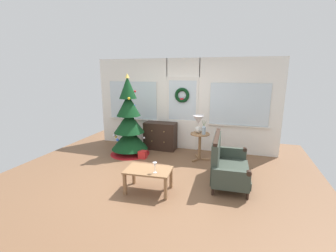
# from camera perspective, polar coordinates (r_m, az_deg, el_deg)

# --- Properties ---
(ground_plane) EXTENTS (6.76, 6.76, 0.00)m
(ground_plane) POSITION_cam_1_polar(r_m,az_deg,el_deg) (5.07, -2.48, -12.42)
(ground_plane) COLOR brown
(back_wall_with_door) EXTENTS (5.20, 0.19, 2.55)m
(back_wall_with_door) POSITION_cam_1_polar(r_m,az_deg,el_deg) (6.62, 3.61, 5.30)
(back_wall_with_door) COLOR white
(back_wall_with_door) RESTS_ON ground
(christmas_tree) EXTENTS (1.06, 1.06, 2.15)m
(christmas_tree) POSITION_cam_1_polar(r_m,az_deg,el_deg) (6.29, -9.50, 0.11)
(christmas_tree) COLOR #4C331E
(christmas_tree) RESTS_ON ground
(dresser_cabinet) EXTENTS (0.90, 0.45, 0.78)m
(dresser_cabinet) POSITION_cam_1_polar(r_m,az_deg,el_deg) (6.69, -1.86, -2.41)
(dresser_cabinet) COLOR black
(dresser_cabinet) RESTS_ON ground
(settee_sofa) EXTENTS (0.78, 1.40, 0.96)m
(settee_sofa) POSITION_cam_1_polar(r_m,az_deg,el_deg) (4.90, 13.88, -8.96)
(settee_sofa) COLOR black
(settee_sofa) RESTS_ON ground
(side_table) EXTENTS (0.50, 0.48, 0.69)m
(side_table) POSITION_cam_1_polar(r_m,az_deg,el_deg) (5.91, 7.79, -3.67)
(side_table) COLOR #8E6642
(side_table) RESTS_ON ground
(table_lamp) EXTENTS (0.28, 0.28, 0.44)m
(table_lamp) POSITION_cam_1_polar(r_m,az_deg,el_deg) (5.83, 7.42, 1.03)
(table_lamp) COLOR silver
(table_lamp) RESTS_ON side_table
(flower_vase) EXTENTS (0.11, 0.10, 0.35)m
(flower_vase) POSITION_cam_1_polar(r_m,az_deg,el_deg) (5.75, 8.76, -0.91)
(flower_vase) COLOR #99ADBC
(flower_vase) RESTS_ON side_table
(coffee_table) EXTENTS (0.88, 0.58, 0.43)m
(coffee_table) POSITION_cam_1_polar(r_m,az_deg,el_deg) (4.40, -4.81, -11.31)
(coffee_table) COLOR #8E6642
(coffee_table) RESTS_ON ground
(wine_glass) EXTENTS (0.08, 0.08, 0.20)m
(wine_glass) POSITION_cam_1_polar(r_m,az_deg,el_deg) (4.17, -3.23, -9.56)
(wine_glass) COLOR silver
(wine_glass) RESTS_ON coffee_table
(gift_box) EXTENTS (0.20, 0.18, 0.20)m
(gift_box) POSITION_cam_1_polar(r_m,az_deg,el_deg) (6.10, -6.22, -6.95)
(gift_box) COLOR red
(gift_box) RESTS_ON ground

